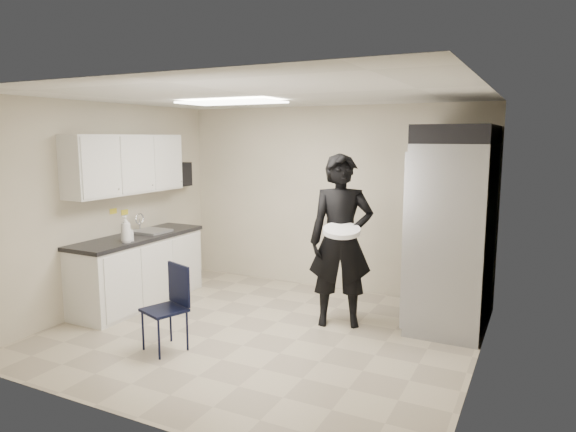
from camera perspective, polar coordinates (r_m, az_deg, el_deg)
The scene contains 21 objects.
floor at distance 5.89m, azimuth -3.01°, elevation -12.85°, with size 4.50×4.50×0.00m, color tan.
ceiling at distance 5.50m, azimuth -3.24°, elevation 13.24°, with size 4.50×4.50×0.00m, color silver.
back_wall at distance 7.34m, azimuth 4.65°, elevation 1.93°, with size 4.50×4.50×0.00m, color beige.
left_wall at distance 6.93m, azimuth -19.49°, elevation 1.06°, with size 4.00×4.00×0.00m, color beige.
right_wall at distance 4.86m, azimuth 20.62°, elevation -2.12°, with size 4.00×4.00×0.00m, color beige.
ceiling_panel at distance 6.15m, azimuth -6.31°, elevation 12.45°, with size 1.20×0.60×0.02m, color white.
lower_counter at distance 7.03m, azimuth -16.24°, elevation -5.92°, with size 0.60×1.90×0.86m, color silver.
countertop at distance 6.93m, azimuth -16.40°, elevation -2.27°, with size 0.64×1.95×0.05m, color black.
sink at distance 7.10m, azimuth -14.91°, elevation -2.08°, with size 0.42×0.40×0.14m, color gray.
faucet at distance 7.21m, azimuth -16.15°, elevation -0.76°, with size 0.02×0.02×0.24m, color silver.
upper_cabinets at distance 6.91m, azimuth -17.51°, elevation 5.50°, with size 0.35×1.80×0.75m, color silver.
towel_dispenser at distance 7.82m, azimuth -11.92°, elevation 4.55°, with size 0.22×0.30×0.35m, color black.
notice_sticker_left at distance 7.01m, azimuth -18.84°, elevation 0.51°, with size 0.00×0.12×0.07m, color yellow.
notice_sticker_right at distance 7.16m, azimuth -17.69°, elevation 0.40°, with size 0.00×0.12×0.07m, color yellow.
commercial_fridge at distance 6.20m, azimuth 17.91°, elevation -2.07°, with size 0.80×1.35×2.10m, color gray.
fridge_compressor at distance 6.10m, azimuth 18.43°, elevation 8.61°, with size 0.80×1.35×0.20m, color black.
folding_chair at distance 5.45m, azimuth -13.59°, elevation -10.13°, with size 0.38×0.38×0.85m, color black.
man_tuxedo at distance 5.91m, azimuth 5.90°, elevation -2.77°, with size 0.73×0.49×1.99m, color black.
bucket_lid at distance 5.63m, azimuth 5.99°, elevation -1.62°, with size 0.41×0.41×0.05m, color silver.
soap_bottle_a at distance 6.47m, azimuth -17.57°, elevation -1.39°, with size 0.13×0.13×0.33m, color silver.
soap_bottle_b at distance 6.55m, azimuth -17.31°, elevation -1.78°, with size 0.09×0.10×0.21m, color #A4A6B0.
Camera 1 is at (2.72, -4.76, 2.17)m, focal length 32.00 mm.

